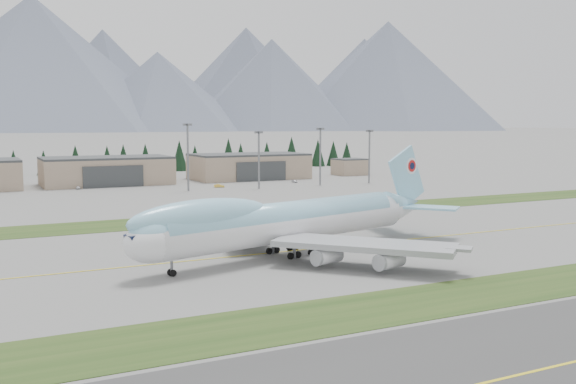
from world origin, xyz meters
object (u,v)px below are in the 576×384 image
service_vehicle_a (78,189)px  service_vehicle_b (219,188)px  service_vehicle_c (295,183)px  boeing_747_freighter (287,221)px  hangar_right (249,166)px  hangar_center (107,171)px

service_vehicle_a → service_vehicle_b: (47.80, -16.30, 0.00)m
service_vehicle_c → service_vehicle_a: bearing=178.1°
boeing_747_freighter → service_vehicle_c: boeing_747_freighter is taller
service_vehicle_a → service_vehicle_b: service_vehicle_b is taller
hangar_right → boeing_747_freighter: bearing=-110.7°
boeing_747_freighter → service_vehicle_a: boeing_747_freighter is taller
service_vehicle_b → hangar_center: bearing=63.9°
boeing_747_freighter → service_vehicle_a: bearing=81.4°
boeing_747_freighter → service_vehicle_b: 126.40m
service_vehicle_a → service_vehicle_c: bearing=-2.3°
hangar_right → service_vehicle_b: hangar_right is taller
hangar_right → service_vehicle_c: size_ratio=13.21×
hangar_right → service_vehicle_a: size_ratio=13.60×
hangar_center → service_vehicle_b: hangar_center is taller
service_vehicle_a → service_vehicle_b: 50.50m
boeing_747_freighter → service_vehicle_a: (-15.27, 138.28, -6.23)m
boeing_747_freighter → service_vehicle_b: (32.53, 121.98, -6.23)m
service_vehicle_a → service_vehicle_b: bearing=-13.8°
hangar_right → service_vehicle_a: 74.69m
service_vehicle_b → service_vehicle_a: bearing=86.9°
hangar_center → service_vehicle_b: bearing=-41.9°
boeing_747_freighter → service_vehicle_a: size_ratio=20.35×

